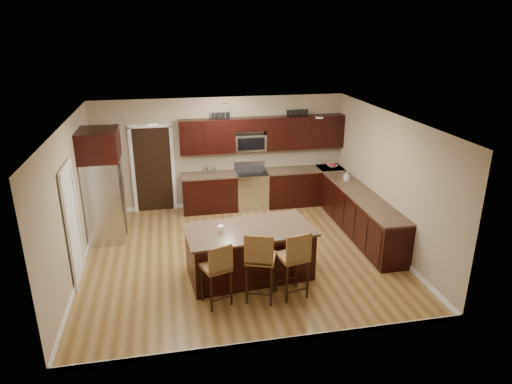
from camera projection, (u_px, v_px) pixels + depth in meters
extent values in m
plane|color=olive|center=(241.00, 255.00, 9.01)|extent=(6.00, 6.00, 0.00)
plane|color=silver|center=(239.00, 120.00, 8.08)|extent=(6.00, 6.00, 0.00)
plane|color=tan|center=(222.00, 153.00, 11.07)|extent=(6.00, 0.00, 6.00)
plane|color=tan|center=(71.00, 202.00, 8.00)|extent=(0.00, 5.50, 5.50)
plane|color=tan|center=(388.00, 181.00, 9.09)|extent=(0.00, 5.50, 5.50)
cube|color=black|center=(210.00, 193.00, 11.05)|extent=(1.30, 0.60, 0.88)
cube|color=black|center=(304.00, 187.00, 11.48)|extent=(1.94, 0.60, 0.88)
cube|color=black|center=(361.00, 215.00, 9.79)|extent=(0.60, 3.35, 0.88)
cube|color=brown|center=(209.00, 175.00, 10.89)|extent=(1.30, 0.63, 0.04)
cube|color=brown|center=(305.00, 169.00, 11.32)|extent=(1.94, 0.63, 0.04)
cube|color=brown|center=(362.00, 195.00, 9.63)|extent=(0.63, 3.35, 0.04)
cube|color=black|center=(207.00, 136.00, 10.70)|extent=(1.30, 0.33, 0.80)
cube|color=black|center=(304.00, 132.00, 11.13)|extent=(1.94, 0.33, 0.80)
cube|color=black|center=(250.00, 124.00, 10.80)|extent=(0.76, 0.33, 0.30)
cube|color=silver|center=(251.00, 190.00, 11.23)|extent=(0.76, 0.64, 0.90)
cube|color=black|center=(251.00, 172.00, 11.07)|extent=(0.76, 0.60, 0.03)
cube|color=black|center=(254.00, 194.00, 10.96)|extent=(0.65, 0.01, 0.45)
cube|color=silver|center=(249.00, 165.00, 11.28)|extent=(0.76, 0.05, 0.18)
cube|color=silver|center=(250.00, 142.00, 10.97)|extent=(0.76, 0.31, 0.40)
cube|color=black|center=(153.00, 170.00, 10.87)|extent=(0.85, 0.03, 2.06)
cube|color=white|center=(72.00, 226.00, 7.84)|extent=(0.03, 0.80, 2.04)
cube|color=black|center=(249.00, 253.00, 8.16)|extent=(2.23, 1.28, 0.88)
cube|color=brown|center=(249.00, 230.00, 8.00)|extent=(2.34, 1.38, 0.04)
cube|color=black|center=(249.00, 272.00, 8.29)|extent=(2.14, 1.19, 0.09)
cube|color=brown|center=(216.00, 267.00, 7.24)|extent=(0.52, 0.52, 0.06)
cube|color=brown|center=(221.00, 260.00, 7.01)|extent=(0.40, 0.17, 0.44)
cylinder|color=black|center=(207.00, 293.00, 7.16)|extent=(0.04, 0.04, 0.64)
cylinder|color=black|center=(229.00, 291.00, 7.23)|extent=(0.04, 0.04, 0.64)
cylinder|color=black|center=(205.00, 281.00, 7.49)|extent=(0.04, 0.04, 0.64)
cylinder|color=black|center=(226.00, 279.00, 7.55)|extent=(0.04, 0.04, 0.64)
cube|color=brown|center=(261.00, 258.00, 7.34)|extent=(0.59, 0.59, 0.07)
cube|color=brown|center=(259.00, 251.00, 7.06)|extent=(0.45, 0.20, 0.49)
cylinder|color=black|center=(251.00, 287.00, 7.26)|extent=(0.04, 0.04, 0.71)
cylinder|color=black|center=(275.00, 284.00, 7.33)|extent=(0.04, 0.04, 0.71)
cylinder|color=black|center=(247.00, 274.00, 7.62)|extent=(0.04, 0.04, 0.71)
cylinder|color=black|center=(270.00, 272.00, 7.69)|extent=(0.04, 0.04, 0.71)
cube|color=brown|center=(293.00, 257.00, 7.45)|extent=(0.53, 0.53, 0.06)
cube|color=brown|center=(299.00, 249.00, 7.20)|extent=(0.44, 0.14, 0.48)
cylinder|color=black|center=(284.00, 284.00, 7.37)|extent=(0.04, 0.04, 0.69)
cylinder|color=black|center=(306.00, 281.00, 7.44)|extent=(0.04, 0.04, 0.69)
cylinder|color=black|center=(278.00, 272.00, 7.72)|extent=(0.04, 0.04, 0.69)
cylinder|color=black|center=(300.00, 270.00, 7.79)|extent=(0.04, 0.04, 0.69)
cube|color=silver|center=(105.00, 200.00, 9.44)|extent=(0.72, 0.87, 1.74)
cube|color=black|center=(123.00, 199.00, 9.50)|extent=(0.01, 0.02, 1.65)
cylinder|color=silver|center=(124.00, 196.00, 9.41)|extent=(0.02, 0.02, 0.77)
cylinder|color=silver|center=(124.00, 193.00, 9.55)|extent=(0.02, 0.02, 0.77)
cube|color=black|center=(98.00, 145.00, 9.03)|extent=(0.78, 0.93, 0.61)
cube|color=olive|center=(225.00, 226.00, 10.29)|extent=(0.86, 0.61, 0.01)
imported|color=silver|center=(332.00, 166.00, 11.44)|extent=(0.31, 0.31, 0.06)
imported|color=#B2B2B2|center=(347.00, 176.00, 10.42)|extent=(0.10, 0.11, 0.21)
cylinder|color=silver|center=(206.00, 171.00, 10.84)|extent=(0.12, 0.12, 0.18)
cylinder|color=silver|center=(214.00, 171.00, 10.88)|extent=(0.11, 0.11, 0.16)
cylinder|color=white|center=(221.00, 228.00, 7.88)|extent=(0.10, 0.10, 0.10)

